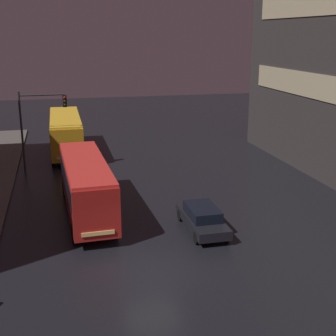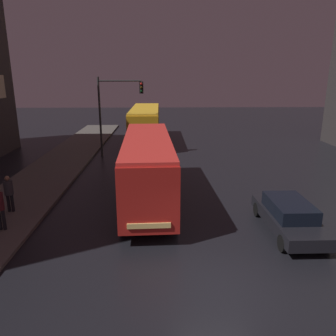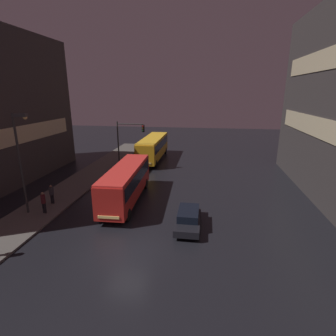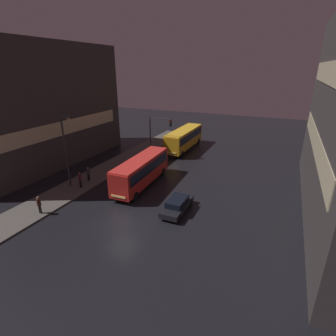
{
  "view_description": "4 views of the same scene",
  "coord_description": "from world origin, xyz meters",
  "px_view_note": "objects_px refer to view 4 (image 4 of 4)",
  "views": [
    {
      "loc": [
        -3.66,
        -18.49,
        10.3
      ],
      "look_at": [
        2.57,
        7.69,
        2.53
      ],
      "focal_mm": 50.0,
      "sensor_mm": 36.0,
      "label": 1
    },
    {
      "loc": [
        -1.71,
        -8.35,
        6.25
      ],
      "look_at": [
        -1.25,
        9.17,
        1.31
      ],
      "focal_mm": 35.0,
      "sensor_mm": 36.0,
      "label": 2
    },
    {
      "loc": [
        4.73,
        -13.71,
        9.71
      ],
      "look_at": [
        1.07,
        10.4,
        2.58
      ],
      "focal_mm": 28.0,
      "sensor_mm": 36.0,
      "label": 3
    },
    {
      "loc": [
        11.69,
        -16.22,
        12.8
      ],
      "look_at": [
        0.88,
        7.85,
        2.61
      ],
      "focal_mm": 28.0,
      "sensor_mm": 36.0,
      "label": 4
    }
  ],
  "objects_px": {
    "bus_far": "(184,137)",
    "pedestrian_near": "(39,203)",
    "street_lamp_sidewalk": "(66,141)",
    "pedestrian_far": "(80,179)",
    "car_taxi": "(177,205)",
    "traffic_light_main": "(157,130)",
    "pedestrian_mid": "(88,172)",
    "bus_near": "(142,169)"
  },
  "relations": [
    {
      "from": "pedestrian_far",
      "to": "street_lamp_sidewalk",
      "type": "height_order",
      "value": "street_lamp_sidewalk"
    },
    {
      "from": "bus_near",
      "to": "pedestrian_mid",
      "type": "height_order",
      "value": "bus_near"
    },
    {
      "from": "bus_far",
      "to": "pedestrian_far",
      "type": "distance_m",
      "value": 19.69
    },
    {
      "from": "bus_far",
      "to": "street_lamp_sidewalk",
      "type": "relative_size",
      "value": 1.37
    },
    {
      "from": "car_taxi",
      "to": "street_lamp_sidewalk",
      "type": "xyz_separation_m",
      "value": [
        -12.98,
        0.09,
        4.72
      ]
    },
    {
      "from": "car_taxi",
      "to": "pedestrian_near",
      "type": "bearing_deg",
      "value": 26.43
    },
    {
      "from": "street_lamp_sidewalk",
      "to": "pedestrian_mid",
      "type": "bearing_deg",
      "value": 69.68
    },
    {
      "from": "bus_far",
      "to": "pedestrian_far",
      "type": "bearing_deg",
      "value": 74.97
    },
    {
      "from": "pedestrian_near",
      "to": "street_lamp_sidewalk",
      "type": "height_order",
      "value": "street_lamp_sidewalk"
    },
    {
      "from": "car_taxi",
      "to": "street_lamp_sidewalk",
      "type": "relative_size",
      "value": 0.57
    },
    {
      "from": "pedestrian_mid",
      "to": "street_lamp_sidewalk",
      "type": "bearing_deg",
      "value": 56.51
    },
    {
      "from": "car_taxi",
      "to": "traffic_light_main",
      "type": "distance_m",
      "value": 16.51
    },
    {
      "from": "bus_near",
      "to": "street_lamp_sidewalk",
      "type": "height_order",
      "value": "street_lamp_sidewalk"
    },
    {
      "from": "car_taxi",
      "to": "pedestrian_near",
      "type": "relative_size",
      "value": 2.67
    },
    {
      "from": "pedestrian_mid",
      "to": "bus_near",
      "type": "bearing_deg",
      "value": -178.6
    },
    {
      "from": "pedestrian_mid",
      "to": "pedestrian_far",
      "type": "relative_size",
      "value": 0.95
    },
    {
      "from": "bus_near",
      "to": "traffic_light_main",
      "type": "height_order",
      "value": "traffic_light_main"
    },
    {
      "from": "bus_near",
      "to": "pedestrian_near",
      "type": "relative_size",
      "value": 5.9
    },
    {
      "from": "bus_near",
      "to": "pedestrian_mid",
      "type": "relative_size",
      "value": 5.87
    },
    {
      "from": "bus_far",
      "to": "bus_near",
      "type": "bearing_deg",
      "value": 92.82
    },
    {
      "from": "pedestrian_near",
      "to": "pedestrian_far",
      "type": "height_order",
      "value": "pedestrian_far"
    },
    {
      "from": "street_lamp_sidewalk",
      "to": "pedestrian_near",
      "type": "bearing_deg",
      "value": -74.1
    },
    {
      "from": "street_lamp_sidewalk",
      "to": "bus_near",
      "type": "bearing_deg",
      "value": 27.19
    },
    {
      "from": "pedestrian_near",
      "to": "street_lamp_sidewalk",
      "type": "bearing_deg",
      "value": -119.67
    },
    {
      "from": "bus_near",
      "to": "traffic_light_main",
      "type": "relative_size",
      "value": 1.64
    },
    {
      "from": "bus_near",
      "to": "car_taxi",
      "type": "height_order",
      "value": "bus_near"
    },
    {
      "from": "pedestrian_near",
      "to": "pedestrian_far",
      "type": "bearing_deg",
      "value": -131.22
    },
    {
      "from": "car_taxi",
      "to": "pedestrian_near",
      "type": "xyz_separation_m",
      "value": [
        -11.32,
        -5.73,
        0.45
      ]
    },
    {
      "from": "car_taxi",
      "to": "pedestrian_mid",
      "type": "bearing_deg",
      "value": -10.04
    },
    {
      "from": "traffic_light_main",
      "to": "bus_near",
      "type": "bearing_deg",
      "value": -73.94
    },
    {
      "from": "bus_far",
      "to": "pedestrian_near",
      "type": "distance_m",
      "value": 25.35
    },
    {
      "from": "bus_near",
      "to": "pedestrian_far",
      "type": "distance_m",
      "value": 6.9
    },
    {
      "from": "pedestrian_far",
      "to": "bus_far",
      "type": "bearing_deg",
      "value": -127.64
    },
    {
      "from": "bus_far",
      "to": "pedestrian_near",
      "type": "xyz_separation_m",
      "value": [
        -4.67,
        -24.9,
        -0.89
      ]
    },
    {
      "from": "bus_far",
      "to": "car_taxi",
      "type": "bearing_deg",
      "value": 109.18
    },
    {
      "from": "car_taxi",
      "to": "pedestrian_near",
      "type": "height_order",
      "value": "pedestrian_near"
    },
    {
      "from": "traffic_light_main",
      "to": "street_lamp_sidewalk",
      "type": "height_order",
      "value": "street_lamp_sidewalk"
    },
    {
      "from": "pedestrian_near",
      "to": "pedestrian_mid",
      "type": "distance_m",
      "value": 7.86
    },
    {
      "from": "pedestrian_near",
      "to": "bus_near",
      "type": "bearing_deg",
      "value": -165.38
    },
    {
      "from": "bus_near",
      "to": "pedestrian_far",
      "type": "bearing_deg",
      "value": 28.87
    },
    {
      "from": "pedestrian_near",
      "to": "pedestrian_mid",
      "type": "relative_size",
      "value": 1.0
    },
    {
      "from": "pedestrian_mid",
      "to": "street_lamp_sidewalk",
      "type": "relative_size",
      "value": 0.21
    }
  ]
}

